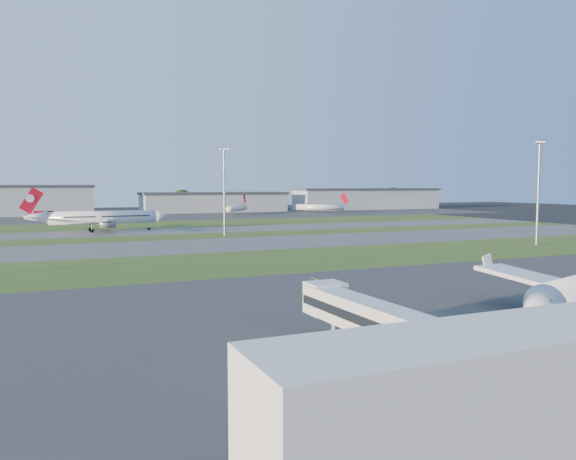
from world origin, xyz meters
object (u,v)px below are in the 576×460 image
light_mast_centre (224,185)px  mini_jet_far (321,207)px  airliner_taxiing (102,218)px  jet_bridge (400,329)px  light_mast_east (538,185)px  mini_jet_near (237,208)px

light_mast_centre → mini_jet_far: bearing=51.6°
mini_jet_far → airliner_taxiing: bearing=-115.2°
jet_bridge → mini_jet_far: mini_jet_far is taller
jet_bridge → light_mast_east: light_mast_east is taller
jet_bridge → light_mast_centre: light_mast_centre is taller
mini_jet_near → mini_jet_far: size_ratio=0.94×
light_mast_east → light_mast_centre: bearing=138.4°
airliner_taxiing → mini_jet_far: 146.01m
light_mast_east → mini_jet_far: bearing=81.1°
mini_jet_near → mini_jet_far: bearing=-58.0°
airliner_taxiing → light_mast_east: 128.50m
mini_jet_near → light_mast_centre: size_ratio=0.93×
airliner_taxiing → mini_jet_far: (120.66, 82.21, -1.21)m
jet_bridge → light_mast_centre: 126.17m
mini_jet_far → light_mast_centre: size_ratio=0.99×
jet_bridge → mini_jet_near: bearing=74.2°
airliner_taxiing → light_mast_centre: 45.02m
airliner_taxiing → mini_jet_near: 113.84m
mini_jet_far → light_mast_centre: bearing=-97.9°
light_mast_centre → light_mast_east: bearing=-41.6°
mini_jet_near → mini_jet_far: 46.39m
jet_bridge → light_mast_east: 111.12m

